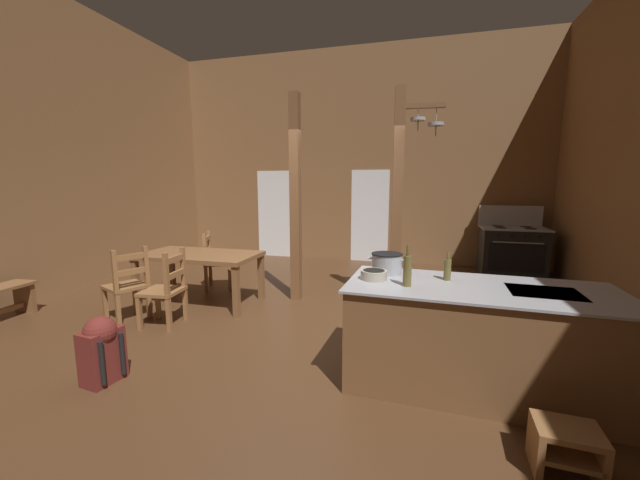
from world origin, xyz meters
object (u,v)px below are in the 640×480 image
at_px(ladderback_chair_at_table_end, 216,261).
at_px(mixing_bowl_on_counter, 374,275).
at_px(bottle_short_on_counter, 447,269).
at_px(step_stool, 566,446).
at_px(stockpot_on_counter, 387,263).
at_px(stove_range, 512,251).
at_px(kitchen_island, 476,338).
at_px(ladderback_chair_near_window, 127,285).
at_px(ladderback_chair_by_post, 166,290).
at_px(bottle_tall_on_counter, 407,270).
at_px(dining_table, 199,259).
at_px(backpack, 101,348).

relative_size(ladderback_chair_at_table_end, mixing_bowl_on_counter, 4.05).
bearing_deg(bottle_short_on_counter, step_stool, -57.80).
bearing_deg(stockpot_on_counter, stove_range, 63.62).
bearing_deg(kitchen_island, ladderback_chair_near_window, 172.64).
height_order(ladderback_chair_by_post, bottle_tall_on_counter, bottle_tall_on_counter).
distance_m(dining_table, stockpot_on_counter, 3.01).
relative_size(dining_table, ladderback_chair_near_window, 1.79).
distance_m(kitchen_island, ladderback_chair_near_window, 4.10).
bearing_deg(ladderback_chair_by_post, mixing_bowl_on_counter, -10.63).
height_order(kitchen_island, stockpot_on_counter, stockpot_on_counter).
distance_m(stove_range, ladderback_chair_near_window, 6.53).
bearing_deg(stockpot_on_counter, backpack, -156.50).
xyz_separation_m(stove_range, ladderback_chair_at_table_end, (-4.99, -2.21, -0.03)).
relative_size(kitchen_island, stove_range, 1.67).
height_order(ladderback_chair_near_window, ladderback_chair_at_table_end, same).
height_order(stove_range, mixing_bowl_on_counter, stove_range).
bearing_deg(dining_table, backpack, -78.90).
bearing_deg(dining_table, stockpot_on_counter, -21.63).
bearing_deg(dining_table, step_stool, -29.40).
bearing_deg(bottle_short_on_counter, mixing_bowl_on_counter, -166.81).
xyz_separation_m(ladderback_chair_near_window, ladderback_chair_at_table_end, (0.32, 1.59, 0.00)).
xyz_separation_m(stove_range, ladderback_chair_near_window, (-5.31, -3.80, -0.03)).
xyz_separation_m(ladderback_chair_at_table_end, backpack, (0.61, -2.88, -0.14)).
bearing_deg(mixing_bowl_on_counter, ladderback_chair_by_post, 169.37).
relative_size(backpack, stockpot_on_counter, 1.64).
relative_size(stockpot_on_counter, bottle_short_on_counter, 1.46).
bearing_deg(ladderback_chair_near_window, bottle_tall_on_counter, -10.79).
bearing_deg(dining_table, bottle_short_on_counter, -20.05).
bearing_deg(dining_table, stove_range, 31.73).
xyz_separation_m(dining_table, ladderback_chair_at_table_end, (-0.19, 0.75, -0.20)).
relative_size(dining_table, ladderback_chair_by_post, 1.79).
relative_size(kitchen_island, bottle_short_on_counter, 8.83).
bearing_deg(kitchen_island, bottle_short_on_counter, 148.39).
bearing_deg(dining_table, kitchen_island, -20.92).
distance_m(mixing_bowl_on_counter, bottle_tall_on_counter, 0.34).
height_order(ladderback_chair_near_window, backpack, ladderback_chair_near_window).
bearing_deg(step_stool, ladderback_chair_near_window, 162.66).
xyz_separation_m(bottle_tall_on_counter, bottle_short_on_counter, (0.34, 0.29, -0.04)).
height_order(stove_range, ladderback_chair_by_post, stove_range).
xyz_separation_m(stove_range, ladderback_chair_by_post, (-4.70, -3.84, -0.03)).
xyz_separation_m(step_stool, ladderback_chair_at_table_end, (-4.15, 2.98, 0.27)).
relative_size(stove_range, mixing_bowl_on_counter, 5.63).
height_order(ladderback_chair_near_window, bottle_short_on_counter, bottle_short_on_counter).
height_order(ladderback_chair_near_window, ladderback_chair_by_post, same).
relative_size(stockpot_on_counter, bottle_tall_on_counter, 1.05).
distance_m(stove_range, dining_table, 5.65).
relative_size(ladderback_chair_by_post, backpack, 1.59).
distance_m(ladderback_chair_by_post, bottle_short_on_counter, 3.28).
distance_m(step_stool, bottle_tall_on_counter, 1.49).
relative_size(step_stool, stockpot_on_counter, 1.04).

